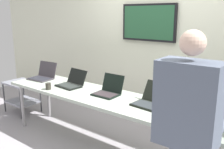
{
  "coord_description": "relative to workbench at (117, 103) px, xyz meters",
  "views": [
    {
      "loc": [
        1.69,
        -2.29,
        1.72
      ],
      "look_at": [
        -0.19,
        0.14,
        0.98
      ],
      "focal_mm": 40.0,
      "sensor_mm": 36.0,
      "label": 1
    }
  ],
  "objects": [
    {
      "name": "laptop_station_0",
      "position": [
        -1.51,
        0.07,
        0.1
      ],
      "size": [
        0.39,
        0.35,
        0.26
      ],
      "color": "#3B363C",
      "rests_on": "workbench"
    },
    {
      "name": "laptop_station_1",
      "position": [
        -0.85,
        0.06,
        0.1
      ],
      "size": [
        0.38,
        0.35,
        0.22
      ],
      "color": "black",
      "rests_on": "workbench"
    },
    {
      "name": "laptop_station_4",
      "position": [
        1.1,
        0.07,
        0.1
      ],
      "size": [
        0.31,
        0.34,
        0.25
      ],
      "color": "#3A3D41",
      "rests_on": "workbench"
    },
    {
      "name": "back_wall",
      "position": [
        -0.01,
        1.13,
        0.66
      ],
      "size": [
        8.0,
        0.11,
        2.68
      ],
      "color": "silver",
      "rests_on": "ground"
    },
    {
      "name": "coffee_mug",
      "position": [
        -0.98,
        -0.25,
        0.09
      ],
      "size": [
        0.07,
        0.07,
        0.09
      ],
      "color": "#323028",
      "rests_on": "workbench"
    },
    {
      "name": "storage_cart",
      "position": [
        -2.19,
        0.1,
        -0.32
      ],
      "size": [
        0.56,
        0.44,
        0.56
      ],
      "color": "gray",
      "rests_on": "ground"
    },
    {
      "name": "person",
      "position": [
        1.1,
        -0.62,
        0.3
      ],
      "size": [
        0.44,
        0.59,
        1.63
      ],
      "color": "slate",
      "rests_on": "ground"
    },
    {
      "name": "workbench",
      "position": [
        0.0,
        0.0,
        0.0
      ],
      "size": [
        3.48,
        0.7,
        0.73
      ],
      "color": "#A5B1A1",
      "rests_on": "ground"
    },
    {
      "name": "laptop_station_2",
      "position": [
        -0.2,
        0.08,
        0.1
      ],
      "size": [
        0.31,
        0.31,
        0.24
      ],
      "color": "black",
      "rests_on": "workbench"
    },
    {
      "name": "paper_sheet",
      "position": [
        0.78,
        -0.17,
        0.05
      ],
      "size": [
        0.24,
        0.32,
        0.0
      ],
      "color": "white",
      "rests_on": "workbench"
    },
    {
      "name": "laptop_station_3",
      "position": [
        0.43,
        0.09,
        0.1
      ],
      "size": [
        0.39,
        0.4,
        0.23
      ],
      "color": "black",
      "rests_on": "workbench"
    }
  ]
}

